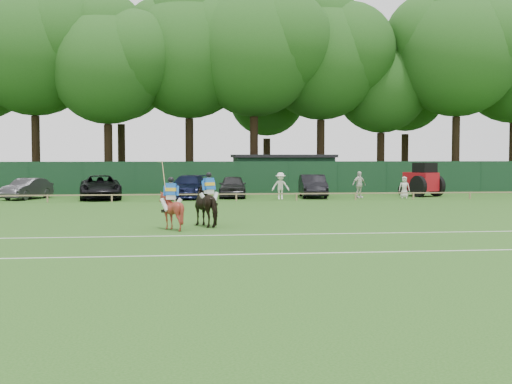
{
  "coord_description": "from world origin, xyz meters",
  "views": [
    {
      "loc": [
        -3.03,
        -26.42,
        3.01
      ],
      "look_at": [
        0.5,
        3.0,
        1.4
      ],
      "focal_mm": 48.0,
      "sensor_mm": 36.0,
      "label": 1
    }
  ],
  "objects": [
    {
      "name": "spectator_left",
      "position": [
        4.12,
        19.22,
        0.91
      ],
      "size": [
        1.2,
        0.72,
        1.82
      ],
      "primitive_type": "imported",
      "rotation": [
        0.0,
        0.0,
        -0.04
      ],
      "color": "silver",
      "rests_on": "ground"
    },
    {
      "name": "spectator_right",
      "position": [
        12.89,
        19.52,
        0.75
      ],
      "size": [
        0.84,
        0.65,
        1.51
      ],
      "primitive_type": "imported",
      "rotation": [
        0.0,
        0.0,
        -0.26
      ],
      "color": "silver",
      "rests_on": "ground"
    },
    {
      "name": "utility_shed",
      "position": [
        6.0,
        30.0,
        1.54
      ],
      "size": [
        8.4,
        4.4,
        3.04
      ],
      "color": "#14331E",
      "rests_on": "ground"
    },
    {
      "name": "estate_black",
      "position": [
        6.74,
        21.16,
        0.81
      ],
      "size": [
        2.19,
        5.03,
        1.61
      ],
      "primitive_type": "imported",
      "rotation": [
        0.0,
        0.0,
        -0.1
      ],
      "color": "black",
      "rests_on": "ground"
    },
    {
      "name": "rider_dark",
      "position": [
        -1.57,
        2.34,
        1.64
      ],
      "size": [
        0.89,
        0.59,
        1.41
      ],
      "rotation": [
        0.0,
        0.0,
        3.6
      ],
      "color": "silver",
      "rests_on": "ground"
    },
    {
      "name": "tree_row",
      "position": [
        2.0,
        35.0,
        0.0
      ],
      "size": [
        96.0,
        12.0,
        21.0
      ],
      "primitive_type": null,
      "color": "#26561C",
      "rests_on": "ground"
    },
    {
      "name": "horse_dark",
      "position": [
        -1.58,
        2.35,
        0.87
      ],
      "size": [
        1.75,
        2.26,
        1.74
      ],
      "primitive_type": "imported",
      "rotation": [
        0.0,
        0.0,
        3.6
      ],
      "color": "black",
      "rests_on": "ground"
    },
    {
      "name": "spectator_mid",
      "position": [
        9.79,
        20.01,
        0.94
      ],
      "size": [
        1.19,
        0.86,
        1.88
      ],
      "primitive_type": "imported",
      "rotation": [
        0.0,
        0.0,
        0.41
      ],
      "color": "silver",
      "rests_on": "ground"
    },
    {
      "name": "pitch_rail",
      "position": [
        0.0,
        18.0,
        0.45
      ],
      "size": [
        62.1,
        0.1,
        0.5
      ],
      "color": "#997F5B",
      "rests_on": "ground"
    },
    {
      "name": "perimeter_fence",
      "position": [
        0.0,
        27.0,
        1.25
      ],
      "size": [
        92.08,
        0.08,
        2.5
      ],
      "color": "#14351E",
      "rests_on": "ground"
    },
    {
      "name": "rider_chestnut",
      "position": [
        -3.16,
        1.14,
        1.48
      ],
      "size": [
        0.93,
        0.67,
        2.05
      ],
      "rotation": [
        0.0,
        0.0,
        2.95
      ],
      "color": "silver",
      "rests_on": "ground"
    },
    {
      "name": "suv_black",
      "position": [
        -8.02,
        20.97,
        0.81
      ],
      "size": [
        3.35,
        6.1,
        1.62
      ],
      "primitive_type": "imported",
      "rotation": [
        0.0,
        0.0,
        0.12
      ],
      "color": "black",
      "rests_on": "ground"
    },
    {
      "name": "tractor",
      "position": [
        14.87,
        21.35,
        1.16
      ],
      "size": [
        2.87,
        3.42,
        2.45
      ],
      "rotation": [
        0.0,
        0.0,
        0.37
      ],
      "color": "#AB0F18",
      "rests_on": "ground"
    },
    {
      "name": "sedan_grey",
      "position": [
        -12.99,
        21.57,
        0.71
      ],
      "size": [
        2.97,
        4.59,
        1.43
      ],
      "primitive_type": "imported",
      "rotation": [
        0.0,
        0.0,
        -0.37
      ],
      "color": "#323134",
      "rests_on": "ground"
    },
    {
      "name": "ground",
      "position": [
        0.0,
        0.0,
        0.0
      ],
      "size": [
        160.0,
        160.0,
        0.0
      ],
      "primitive_type": "plane",
      "color": "#1E4C14",
      "rests_on": "ground"
    },
    {
      "name": "sedan_navy",
      "position": [
        -2.03,
        21.2,
        0.8
      ],
      "size": [
        3.54,
        5.89,
        1.6
      ],
      "primitive_type": "imported",
      "rotation": [
        0.0,
        0.0,
        -0.25
      ],
      "color": "black",
      "rests_on": "ground"
    },
    {
      "name": "pitch_lines",
      "position": [
        0.0,
        -3.5,
        0.01
      ],
      "size": [
        60.0,
        5.1,
        0.01
      ],
      "color": "silver",
      "rests_on": "ground"
    },
    {
      "name": "horse_chestnut",
      "position": [
        -3.16,
        1.15,
        0.77
      ],
      "size": [
        1.49,
        1.61,
        1.54
      ],
      "primitive_type": "imported",
      "rotation": [
        0.0,
        0.0,
        2.95
      ],
      "color": "maroon",
      "rests_on": "ground"
    },
    {
      "name": "hatch_grey",
      "position": [
        1.07,
        21.62,
        0.79
      ],
      "size": [
        2.31,
        4.77,
        1.57
      ],
      "primitive_type": "imported",
      "rotation": [
        0.0,
        0.0,
        -0.1
      ],
      "color": "#29282B",
      "rests_on": "ground"
    }
  ]
}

